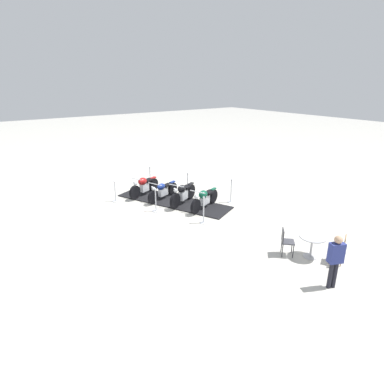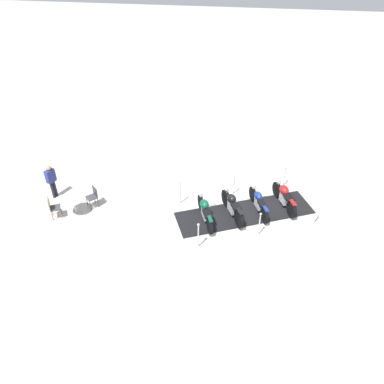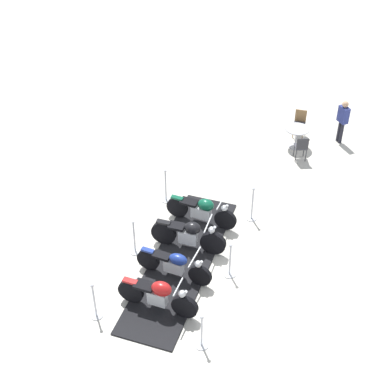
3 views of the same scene
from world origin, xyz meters
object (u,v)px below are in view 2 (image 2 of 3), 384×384
Objects in this scene: stanchion_right_front at (284,180)px; stanchion_right_rear at (180,196)px; bystander_person at (51,179)px; cafe_chair_near_table at (93,196)px; motorcycle_forest at (205,210)px; motorcycle_navy at (258,201)px; stanchion_left_front at (315,217)px; stanchion_left_mid at (259,229)px; motorcycle_black at (232,205)px; cafe_table at (74,203)px; motorcycle_maroon at (284,196)px; stanchion_left_rear at (198,239)px; cafe_chair_across_table at (53,207)px; stanchion_right_mid at (234,188)px.

stanchion_right_rear is (-1.94, 4.38, 0.07)m from stanchion_right_front.
cafe_chair_near_table is at bearing 12.83° from bystander_person.
motorcycle_navy is at bearing -86.90° from motorcycle_forest.
stanchion_left_front is at bearing -156.05° from stanchion_right_front.
stanchion_left_mid is (-1.50, -3.29, -0.05)m from stanchion_right_rear.
stanchion_right_front is at bearing -69.14° from motorcycle_forest.
motorcycle_black is 2.36× the size of cafe_table.
motorcycle_maroon is at bearing 176.83° from stanchion_right_front.
cafe_table is (0.23, 7.41, 0.23)m from stanchion_left_mid.
stanchion_left_rear reaches higher than motorcycle_maroon.
cafe_table is at bearing 0.00° from cafe_chair_near_table.
stanchion_left_front reaches higher than cafe_chair_across_table.
stanchion_right_mid is (0.97, 1.06, -0.16)m from motorcycle_navy.
stanchion_left_front is (0.40, -4.32, -0.14)m from motorcycle_forest.
stanchion_right_rear reaches higher than cafe_table.
motorcycle_navy is at bearing -89.93° from stanchion_right_rear.
motorcycle_maroon is 1.00× the size of motorcycle_black.
stanchion_right_mid reaches higher than stanchion_right_front.
stanchion_right_mid reaches higher than motorcycle_maroon.
cafe_table is at bearing 79.63° from motorcycle_navy.
stanchion_left_rear is 4.79m from stanchion_left_front.
stanchion_right_rear is at bearing 84.54° from stanchion_left_front.
motorcycle_maroon is 7.93m from cafe_chair_near_table.
motorcycle_navy reaches higher than cafe_chair_near_table.
cafe_chair_near_table is (1.78, 4.64, 0.15)m from stanchion_left_rear.
motorcycle_navy reaches higher than cafe_table.
stanchion_right_front is 0.92× the size of stanchion_left_front.
motorcycle_black is 1.14m from motorcycle_forest.
motorcycle_navy is 8.72m from bystander_person.
bystander_person is at bearing 93.41° from stanchion_right_rear.
bystander_person is at bearing 88.96° from stanchion_left_front.
stanchion_left_front reaches higher than motorcycle_forest.
stanchion_left_rear is at bearing 143.37° from stanchion_right_front.
stanchion_right_front is 0.89× the size of stanchion_right_rear.
motorcycle_forest is at bearing -2.15° from stanchion_left_rear.
cafe_chair_near_table is at bearing -45.08° from cafe_table.
stanchion_right_rear is (-0.97, 2.19, 0.06)m from stanchion_right_mid.
stanchion_right_front is 0.64× the size of bystander_person.
stanchion_left_front is at bearing -66.05° from stanchion_left_rear.
motorcycle_forest is 4.34m from stanchion_left_front.
motorcycle_maroon is at bearing -27.29° from stanchion_left_mid.
stanchion_right_front is (2.42, -2.18, -0.21)m from motorcycle_black.
stanchion_left_front is at bearing -116.62° from motorcycle_black.
stanchion_right_rear is 1.20× the size of cafe_chair_across_table.
motorcycle_forest is 1.55m from stanchion_left_rear.
stanchion_left_front is at bearing -66.05° from stanchion_left_mid.
cafe_chair_across_table is at bearing 75.97° from motorcycle_forest.
motorcycle_maroon reaches higher than cafe_chair_across_table.
motorcycle_black reaches higher than stanchion_right_mid.
motorcycle_maroon is at bearing -47.51° from stanchion_left_rear.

